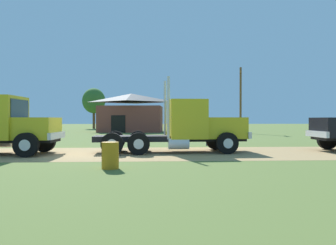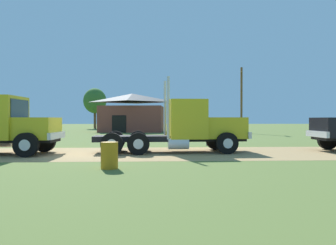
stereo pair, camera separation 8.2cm
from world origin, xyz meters
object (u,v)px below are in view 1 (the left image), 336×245
steel_barrel (110,155)px  shed_building (131,113)px  visitor_far_side (209,132)px  truck_foreground_white (189,127)px  utility_pole_near (241,98)px

steel_barrel → shed_building: size_ratio=0.10×
visitor_far_side → steel_barrel: 10.79m
truck_foreground_white → shed_building: 27.84m
steel_barrel → utility_pole_near: size_ratio=0.11×
shed_building → steel_barrel: bearing=-87.9°
truck_foreground_white → utility_pole_near: utility_pole_near is taller
shed_building → utility_pole_near: 14.49m
truck_foreground_white → visitor_far_side: bearing=66.1°
truck_foreground_white → visitor_far_side: size_ratio=4.97×
visitor_far_side → shed_building: size_ratio=0.18×
truck_foreground_white → steel_barrel: truck_foreground_white is taller
truck_foreground_white → utility_pole_near: size_ratio=0.98×
utility_pole_near → steel_barrel: bearing=-113.5°
steel_barrel → visitor_far_side: bearing=61.6°
visitor_far_side → truck_foreground_white: bearing=-113.9°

